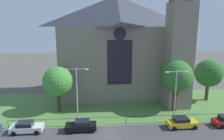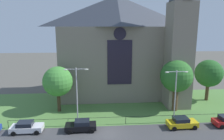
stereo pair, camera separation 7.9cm
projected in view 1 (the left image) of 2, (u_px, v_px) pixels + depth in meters
ground at (105, 105)px, 37.81m from camera, size 160.00×160.00×0.00m
grass_verge at (106, 110)px, 35.85m from camera, size 120.00×20.00×0.01m
church_building at (120, 45)px, 42.12m from camera, size 23.20×16.20×26.00m
iron_railing at (126, 118)px, 30.49m from camera, size 33.42×0.07×1.13m
tree_left_near at (58, 82)px, 34.22m from camera, size 4.92×4.92×7.66m
tree_right_far at (209, 73)px, 39.62m from camera, size 5.16×5.16×7.91m
tree_right_near at (176, 77)px, 34.55m from camera, size 5.33×5.33×8.66m
streetlamp_near at (77, 90)px, 28.96m from camera, size 3.37×0.26×8.54m
streetlamp_far at (176, 90)px, 30.11m from camera, size 3.37×0.26×7.95m
parked_car_white at (27, 127)px, 28.07m from camera, size 4.21×2.04×1.51m
parked_car_black at (81, 126)px, 28.53m from camera, size 4.24×2.10×1.51m
parked_car_yellow at (182, 122)px, 29.45m from camera, size 4.25×2.12×1.51m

